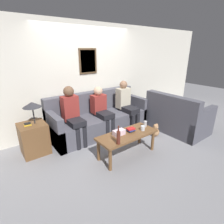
{
  "coord_description": "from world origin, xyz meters",
  "views": [
    {
      "loc": [
        -2.19,
        -2.91,
        1.98
      ],
      "look_at": [
        -0.08,
        -0.11,
        0.71
      ],
      "focal_mm": 28.0,
      "sensor_mm": 36.0,
      "label": 1
    }
  ],
  "objects_px": {
    "drinking_glass": "(143,128)",
    "person_left": "(73,113)",
    "teddy_bear": "(155,131)",
    "person_right": "(126,103)",
    "wine_bottle": "(118,137)",
    "couch_side": "(177,118)",
    "coffee_table": "(127,137)",
    "couch_main": "(99,118)",
    "person_middle": "(102,109)"
  },
  "relations": [
    {
      "from": "coffee_table",
      "to": "drinking_glass",
      "type": "xyz_separation_m",
      "value": [
        0.34,
        -0.07,
        0.12
      ]
    },
    {
      "from": "couch_main",
      "to": "person_left",
      "type": "distance_m",
      "value": 0.85
    },
    {
      "from": "drinking_glass",
      "to": "person_right",
      "type": "xyz_separation_m",
      "value": [
        0.53,
        1.09,
        0.15
      ]
    },
    {
      "from": "wine_bottle",
      "to": "teddy_bear",
      "type": "bearing_deg",
      "value": 14.48
    },
    {
      "from": "coffee_table",
      "to": "wine_bottle",
      "type": "xyz_separation_m",
      "value": [
        -0.37,
        -0.19,
        0.19
      ]
    },
    {
      "from": "couch_side",
      "to": "person_left",
      "type": "distance_m",
      "value": 2.58
    },
    {
      "from": "person_right",
      "to": "teddy_bear",
      "type": "height_order",
      "value": "person_right"
    },
    {
      "from": "drinking_glass",
      "to": "person_middle",
      "type": "bearing_deg",
      "value": 99.92
    },
    {
      "from": "couch_side",
      "to": "person_right",
      "type": "bearing_deg",
      "value": 42.97
    },
    {
      "from": "wine_bottle",
      "to": "person_left",
      "type": "height_order",
      "value": "person_left"
    },
    {
      "from": "couch_side",
      "to": "couch_main",
      "type": "bearing_deg",
      "value": 53.65
    },
    {
      "from": "couch_main",
      "to": "person_right",
      "type": "distance_m",
      "value": 0.81
    },
    {
      "from": "couch_main",
      "to": "wine_bottle",
      "type": "xyz_separation_m",
      "value": [
        -0.54,
        -1.43,
        0.26
      ]
    },
    {
      "from": "person_left",
      "to": "wine_bottle",
      "type": "bearing_deg",
      "value": -80.05
    },
    {
      "from": "person_right",
      "to": "teddy_bear",
      "type": "bearing_deg",
      "value": -76.2
    },
    {
      "from": "coffee_table",
      "to": "person_left",
      "type": "distance_m",
      "value": 1.28
    },
    {
      "from": "coffee_table",
      "to": "person_right",
      "type": "distance_m",
      "value": 1.37
    },
    {
      "from": "coffee_table",
      "to": "person_middle",
      "type": "xyz_separation_m",
      "value": [
        0.14,
        1.08,
        0.24
      ]
    },
    {
      "from": "couch_main",
      "to": "coffee_table",
      "type": "height_order",
      "value": "couch_main"
    },
    {
      "from": "person_middle",
      "to": "couch_side",
      "type": "bearing_deg",
      "value": -31.99
    },
    {
      "from": "wine_bottle",
      "to": "drinking_glass",
      "type": "bearing_deg",
      "value": 9.32
    },
    {
      "from": "couch_side",
      "to": "drinking_glass",
      "type": "bearing_deg",
      "value": 96.23
    },
    {
      "from": "couch_side",
      "to": "person_middle",
      "type": "relative_size",
      "value": 1.22
    },
    {
      "from": "person_middle",
      "to": "teddy_bear",
      "type": "xyz_separation_m",
      "value": [
        0.93,
        -0.9,
        -0.5
      ]
    },
    {
      "from": "person_left",
      "to": "drinking_glass",
      "type": "bearing_deg",
      "value": -51.07
    },
    {
      "from": "person_left",
      "to": "person_middle",
      "type": "xyz_separation_m",
      "value": [
        0.74,
        -0.01,
        -0.05
      ]
    },
    {
      "from": "couch_side",
      "to": "person_right",
      "type": "height_order",
      "value": "person_right"
    },
    {
      "from": "teddy_bear",
      "to": "person_right",
      "type": "bearing_deg",
      "value": 103.8
    },
    {
      "from": "couch_side",
      "to": "teddy_bear",
      "type": "relative_size",
      "value": 4.53
    },
    {
      "from": "coffee_table",
      "to": "wine_bottle",
      "type": "bearing_deg",
      "value": -153.26
    },
    {
      "from": "wine_bottle",
      "to": "person_right",
      "type": "bearing_deg",
      "value": 44.18
    },
    {
      "from": "drinking_glass",
      "to": "person_right",
      "type": "height_order",
      "value": "person_right"
    },
    {
      "from": "wine_bottle",
      "to": "person_right",
      "type": "height_order",
      "value": "person_right"
    },
    {
      "from": "drinking_glass",
      "to": "person_left",
      "type": "bearing_deg",
      "value": 128.93
    },
    {
      "from": "couch_side",
      "to": "coffee_table",
      "type": "height_order",
      "value": "couch_side"
    },
    {
      "from": "wine_bottle",
      "to": "teddy_bear",
      "type": "xyz_separation_m",
      "value": [
        1.45,
        0.37,
        -0.45
      ]
    },
    {
      "from": "wine_bottle",
      "to": "teddy_bear",
      "type": "relative_size",
      "value": 1.07
    },
    {
      "from": "wine_bottle",
      "to": "drinking_glass",
      "type": "height_order",
      "value": "wine_bottle"
    },
    {
      "from": "person_right",
      "to": "person_middle",
      "type": "bearing_deg",
      "value": 175.01
    },
    {
      "from": "wine_bottle",
      "to": "person_middle",
      "type": "distance_m",
      "value": 1.37
    },
    {
      "from": "wine_bottle",
      "to": "coffee_table",
      "type": "bearing_deg",
      "value": 26.74
    },
    {
      "from": "coffee_table",
      "to": "drinking_glass",
      "type": "distance_m",
      "value": 0.37
    },
    {
      "from": "couch_main",
      "to": "person_right",
      "type": "relative_size",
      "value": 2.02
    },
    {
      "from": "wine_bottle",
      "to": "person_left",
      "type": "relative_size",
      "value": 0.27
    },
    {
      "from": "person_middle",
      "to": "person_left",
      "type": "bearing_deg",
      "value": 179.27
    },
    {
      "from": "couch_main",
      "to": "person_middle",
      "type": "xyz_separation_m",
      "value": [
        -0.02,
        -0.16,
        0.3
      ]
    },
    {
      "from": "couch_main",
      "to": "person_left",
      "type": "relative_size",
      "value": 1.97
    },
    {
      "from": "drinking_glass",
      "to": "couch_side",
      "type": "bearing_deg",
      "value": 6.23
    },
    {
      "from": "person_middle",
      "to": "couch_main",
      "type": "bearing_deg",
      "value": 82.4
    },
    {
      "from": "person_left",
      "to": "couch_side",
      "type": "bearing_deg",
      "value": -23.35
    }
  ]
}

